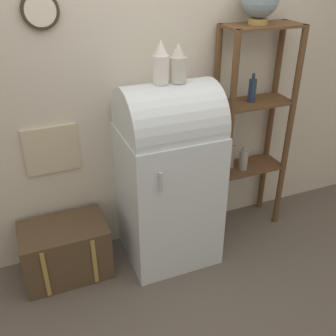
{
  "coord_description": "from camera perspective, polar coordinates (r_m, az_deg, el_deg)",
  "views": [
    {
      "loc": [
        -0.97,
        -2.13,
        2.22
      ],
      "look_at": [
        -0.0,
        0.24,
        0.79
      ],
      "focal_mm": 42.0,
      "sensor_mm": 36.0,
      "label": 1
    }
  ],
  "objects": [
    {
      "name": "vase_left",
      "position": [
        2.63,
        -1.04,
        14.91
      ],
      "size": [
        0.1,
        0.1,
        0.28
      ],
      "color": "white",
      "rests_on": "refrigerator"
    },
    {
      "name": "wall_back",
      "position": [
        3.0,
        -2.43,
        12.2
      ],
      "size": [
        7.0,
        0.09,
        2.7
      ],
      "color": "beige",
      "rests_on": "ground_plane"
    },
    {
      "name": "ground_plane",
      "position": [
        3.23,
        1.75,
        -14.41
      ],
      "size": [
        12.0,
        12.0,
        0.0
      ],
      "primitive_type": "plane",
      "color": "#60564C"
    },
    {
      "name": "refrigerator",
      "position": [
        2.96,
        0.08,
        -0.75
      ],
      "size": [
        0.69,
        0.64,
        1.44
      ],
      "color": "silver",
      "rests_on": "ground_plane"
    },
    {
      "name": "shelf_unit",
      "position": [
        3.31,
        11.97,
        6.18
      ],
      "size": [
        0.61,
        0.31,
        1.75
      ],
      "color": "brown",
      "rests_on": "ground_plane"
    },
    {
      "name": "suitcase_trunk",
      "position": [
        3.16,
        -14.6,
        -11.46
      ],
      "size": [
        0.64,
        0.42,
        0.43
      ],
      "color": "brown",
      "rests_on": "ground_plane"
    },
    {
      "name": "vase_center",
      "position": [
        2.67,
        1.47,
        14.83
      ],
      "size": [
        0.11,
        0.11,
        0.26
      ],
      "color": "beige",
      "rests_on": "refrigerator"
    }
  ]
}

